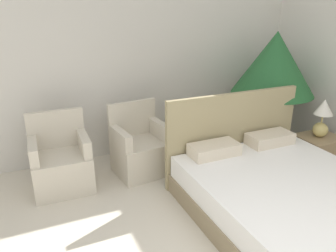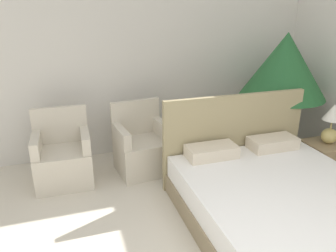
{
  "view_description": "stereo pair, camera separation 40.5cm",
  "coord_description": "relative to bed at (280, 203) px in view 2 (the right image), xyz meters",
  "views": [
    {
      "loc": [
        -1.37,
        -0.89,
        2.13
      ],
      "look_at": [
        0.17,
        2.58,
        0.71
      ],
      "focal_mm": 35.0,
      "sensor_mm": 36.0,
      "label": 1
    },
    {
      "loc": [
        -0.99,
        -1.03,
        2.13
      ],
      "look_at": [
        0.17,
        2.58,
        0.71
      ],
      "focal_mm": 35.0,
      "sensor_mm": 36.0,
      "label": 2
    }
  ],
  "objects": [
    {
      "name": "nightstand",
      "position": [
        1.21,
        0.71,
        -0.03
      ],
      "size": [
        0.55,
        0.48,
        0.46
      ],
      "color": "#937A56",
      "rests_on": "ground_plane"
    },
    {
      "name": "table_lamp",
      "position": [
        1.2,
        0.72,
        0.49
      ],
      "size": [
        0.24,
        0.24,
        0.52
      ],
      "color": "tan",
      "rests_on": "nightstand"
    },
    {
      "name": "potted_palm",
      "position": [
        1.0,
        1.5,
        0.99
      ],
      "size": [
        1.19,
        1.19,
        1.78
      ],
      "color": "#38281E",
      "rests_on": "ground_plane"
    },
    {
      "name": "bed",
      "position": [
        0.0,
        0.0,
        0.0
      ],
      "size": [
        1.85,
        2.18,
        1.12
      ],
      "color": "#8C7A5B",
      "rests_on": "ground_plane"
    },
    {
      "name": "wall_back",
      "position": [
        -0.94,
        2.3,
        1.19
      ],
      "size": [
        10.0,
        0.06,
        2.9
      ],
      "color": "silver",
      "rests_on": "ground_plane"
    },
    {
      "name": "armchair_near_window_right",
      "position": [
        -1.04,
        1.57,
        0.04
      ],
      "size": [
        0.74,
        0.67,
        0.93
      ],
      "rotation": [
        0.0,
        0.0,
        0.12
      ],
      "color": "beige",
      "rests_on": "ground_plane"
    },
    {
      "name": "armchair_near_window_left",
      "position": [
        -2.05,
        1.57,
        0.04
      ],
      "size": [
        0.69,
        0.6,
        0.93
      ],
      "rotation": [
        0.0,
        0.0,
        -0.02
      ],
      "color": "beige",
      "rests_on": "ground_plane"
    }
  ]
}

